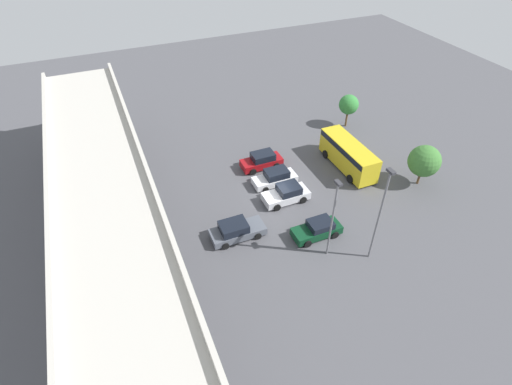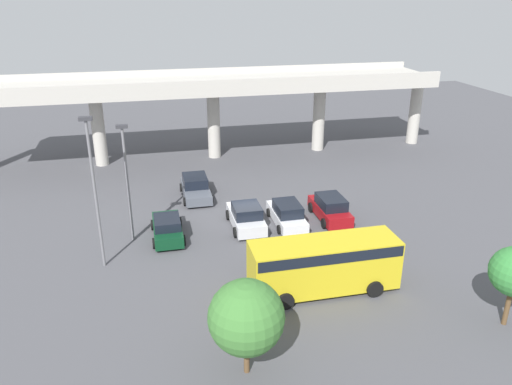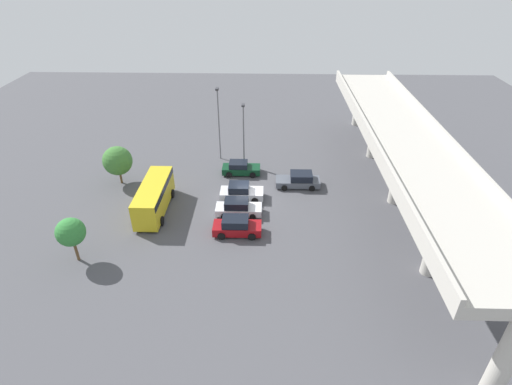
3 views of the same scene
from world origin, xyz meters
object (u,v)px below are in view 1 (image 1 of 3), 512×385
lamp_post_near_aisle (381,210)px  parked_car_4 (262,161)px  parked_car_2 (287,194)px  lamp_post_mid_lot (333,214)px  shuttle_bus (349,154)px  tree_front_left (424,161)px  parked_car_3 (275,178)px  tree_front_centre (349,105)px  parked_car_1 (236,230)px  parked_car_0 (317,229)px

lamp_post_near_aisle → parked_car_4: bearing=11.4°
parked_car_2 → lamp_post_mid_lot: bearing=90.5°
shuttle_bus → lamp_post_near_aisle: size_ratio=0.89×
tree_front_left → parked_car_2: bearing=78.1°
parked_car_3 → tree_front_centre: 15.03m
parked_car_1 → parked_car_4: bearing=54.4°
parked_car_2 → lamp_post_mid_lot: 8.37m
parked_car_0 → tree_front_left: bearing=-169.5°
parked_car_2 → tree_front_centre: (9.96, -13.18, 2.13)m
tree_front_left → parked_car_3: bearing=67.0°
parked_car_3 → tree_front_left: bearing=157.0°
parked_car_3 → lamp_post_mid_lot: lamp_post_mid_lot is taller
parked_car_0 → shuttle_bus: size_ratio=0.55×
parked_car_4 → parked_car_1: bearing=54.4°
shuttle_bus → lamp_post_mid_lot: (-9.91, 8.35, 2.75)m
parked_car_0 → lamp_post_near_aisle: (-3.86, -2.73, 4.43)m
parked_car_3 → tree_front_left: size_ratio=1.04×
parked_car_0 → tree_front_left: 13.56m
parked_car_0 → parked_car_1: size_ratio=0.90×
lamp_post_mid_lot → tree_front_centre: 21.89m
parked_car_1 → parked_car_2: 6.76m
lamp_post_near_aisle → lamp_post_mid_lot: bearing=61.3°
parked_car_0 → shuttle_bus: (7.71, -8.06, 1.02)m
parked_car_4 → tree_front_centre: tree_front_centre is taller
parked_car_1 → lamp_post_mid_lot: size_ratio=0.63×
parked_car_0 → lamp_post_near_aisle: bearing=125.3°
parked_car_1 → lamp_post_near_aisle: 12.14m
parked_car_1 → tree_front_left: tree_front_left is taller
parked_car_2 → parked_car_3: parked_car_2 is taller
parked_car_1 → shuttle_bus: bearing=19.3°
parked_car_4 → lamp_post_near_aisle: lamp_post_near_aisle is taller
shuttle_bus → lamp_post_mid_lot: bearing=139.9°
parked_car_3 → parked_car_4: bearing=-88.4°
parked_car_4 → lamp_post_mid_lot: lamp_post_mid_lot is taller
shuttle_bus → tree_front_centre: tree_front_centre is taller
parked_car_1 → parked_car_4: (8.71, -6.23, 0.07)m
lamp_post_mid_lot → parked_car_4: bearing=0.1°
lamp_post_mid_lot → shuttle_bus: bearing=-40.1°
shuttle_bus → tree_front_centre: (7.55, -4.76, 1.17)m
lamp_post_mid_lot → tree_front_left: 14.35m
parked_car_1 → parked_car_2: size_ratio=1.07×
parked_car_2 → parked_car_0: bearing=93.9°
tree_front_centre → parked_car_3: bearing=118.6°
shuttle_bus → tree_front_left: 7.42m
parked_car_4 → lamp_post_near_aisle: (-15.16, -3.06, 4.33)m
parked_car_2 → parked_car_1: bearing=23.6°
shuttle_bus → lamp_post_near_aisle: (-11.57, 5.32, 3.41)m
parked_car_1 → parked_car_0: bearing=-21.6°
parked_car_2 → shuttle_bus: (2.41, -8.42, 0.95)m
parked_car_3 → parked_car_4: size_ratio=1.02×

